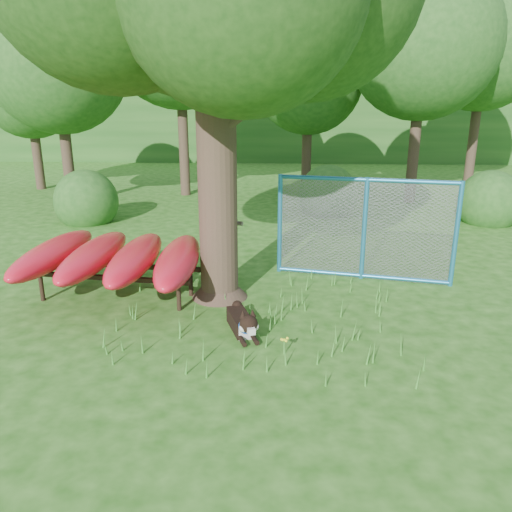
{
  "coord_description": "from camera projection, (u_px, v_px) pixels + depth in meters",
  "views": [
    {
      "loc": [
        0.6,
        -6.31,
        3.34
      ],
      "look_at": [
        0.2,
        1.2,
        1.0
      ],
      "focal_mm": 35.0,
      "sensor_mm": 36.0,
      "label": 1
    }
  ],
  "objects": [
    {
      "name": "ground",
      "position": [
        237.0,
        348.0,
        7.04
      ],
      "size": [
        80.0,
        80.0,
        0.0
      ],
      "primitive_type": "plane",
      "color": "#1D5310",
      "rests_on": "ground"
    },
    {
      "name": "wooden_post",
      "position": [
        233.0,
        248.0,
        9.07
      ],
      "size": [
        0.4,
        0.23,
        1.49
      ],
      "rotation": [
        0.0,
        0.0,
        -0.4
      ],
      "color": "brown",
      "rests_on": "ground"
    },
    {
      "name": "kayak_rack",
      "position": [
        115.0,
        257.0,
        8.62
      ],
      "size": [
        3.1,
        3.17,
        0.99
      ],
      "rotation": [
        0.0,
        0.0,
        -0.12
      ],
      "color": "black",
      "rests_on": "ground"
    },
    {
      "name": "husky_dog",
      "position": [
        243.0,
        323.0,
        7.42
      ],
      "size": [
        0.57,
        1.14,
        0.52
      ],
      "rotation": [
        0.0,
        0.0,
        0.33
      ],
      "color": "black",
      "rests_on": "ground"
    },
    {
      "name": "fence_section",
      "position": [
        364.0,
        229.0,
        9.55
      ],
      "size": [
        3.34,
        0.79,
        3.31
      ],
      "rotation": [
        0.0,
        0.0,
        -0.21
      ],
      "color": "teal",
      "rests_on": "ground"
    },
    {
      "name": "wildflower_clump",
      "position": [
        284.0,
        341.0,
        6.82
      ],
      "size": [
        0.12,
        0.1,
        0.25
      ],
      "rotation": [
        0.0,
        0.0,
        0.09
      ],
      "color": "#43902F",
      "rests_on": "ground"
    },
    {
      "name": "bg_tree_a",
      "position": [
        57.0,
        63.0,
        15.57
      ],
      "size": [
        4.4,
        4.4,
        6.7
      ],
      "color": "#38291E",
      "rests_on": "ground"
    },
    {
      "name": "bg_tree_b",
      "position": [
        179.0,
        31.0,
        16.97
      ],
      "size": [
        5.2,
        5.2,
        8.22
      ],
      "color": "#38291E",
      "rests_on": "ground"
    },
    {
      "name": "bg_tree_c",
      "position": [
        309.0,
        79.0,
        18.14
      ],
      "size": [
        4.0,
        4.0,
        6.12
      ],
      "color": "#38291E",
      "rests_on": "ground"
    },
    {
      "name": "bg_tree_d",
      "position": [
        424.0,
        44.0,
        15.77
      ],
      "size": [
        4.8,
        4.8,
        7.5
      ],
      "color": "#38291E",
      "rests_on": "ground"
    },
    {
      "name": "bg_tree_e",
      "position": [
        485.0,
        48.0,
        18.43
      ],
      "size": [
        4.6,
        4.6,
        7.55
      ],
      "color": "#38291E",
      "rests_on": "ground"
    },
    {
      "name": "bg_tree_f",
      "position": [
        29.0,
        90.0,
        18.78
      ],
      "size": [
        3.6,
        3.6,
        5.55
      ],
      "color": "#38291E",
      "rests_on": "ground"
    },
    {
      "name": "shrub_left",
      "position": [
        88.0,
        222.0,
        14.44
      ],
      "size": [
        1.8,
        1.8,
        1.8
      ],
      "primitive_type": "sphere",
      "color": "#20531A",
      "rests_on": "ground"
    },
    {
      "name": "shrub_right",
      "position": [
        487.0,
        223.0,
        14.34
      ],
      "size": [
        1.8,
        1.8,
        1.8
      ],
      "primitive_type": "sphere",
      "color": "#20531A",
      "rests_on": "ground"
    },
    {
      "name": "shrub_mid",
      "position": [
        327.0,
        213.0,
        15.52
      ],
      "size": [
        1.8,
        1.8,
        1.8
      ],
      "primitive_type": "sphere",
      "color": "#20531A",
      "rests_on": "ground"
    },
    {
      "name": "wooded_hillside",
      "position": [
        274.0,
        107.0,
        32.85
      ],
      "size": [
        80.0,
        12.0,
        6.0
      ],
      "primitive_type": "cube",
      "color": "#20531A",
      "rests_on": "ground"
    }
  ]
}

